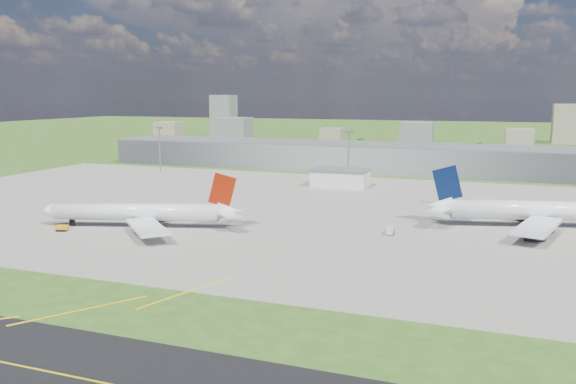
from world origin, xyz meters
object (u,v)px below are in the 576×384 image
(airliner_red_twin, at_px, (144,213))
(airliner_blue_quad, at_px, (551,211))
(van_white_near, at_px, (390,231))
(tug_yellow, at_px, (62,228))

(airliner_red_twin, bearing_deg, airliner_blue_quad, -175.89)
(airliner_blue_quad, distance_m, van_white_near, 55.98)
(tug_yellow, distance_m, van_white_near, 105.35)
(airliner_red_twin, relative_size, van_white_near, 13.44)
(tug_yellow, bearing_deg, van_white_near, -1.43)
(airliner_blue_quad, bearing_deg, van_white_near, -164.72)
(tug_yellow, relative_size, van_white_near, 0.88)
(airliner_blue_quad, height_order, van_white_near, airliner_blue_quad)
(van_white_near, bearing_deg, tug_yellow, 101.86)
(airliner_blue_quad, xyz_separation_m, van_white_near, (-48.52, -27.58, -4.47))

